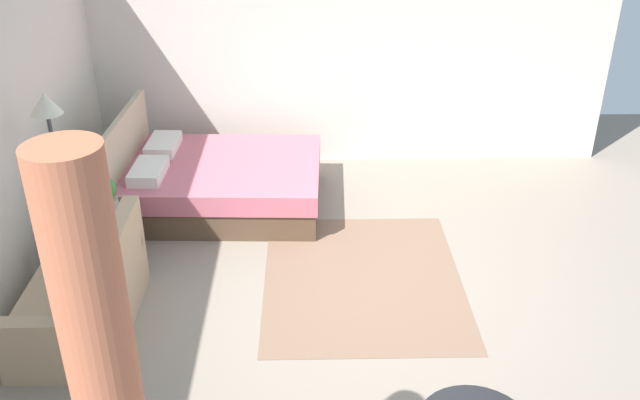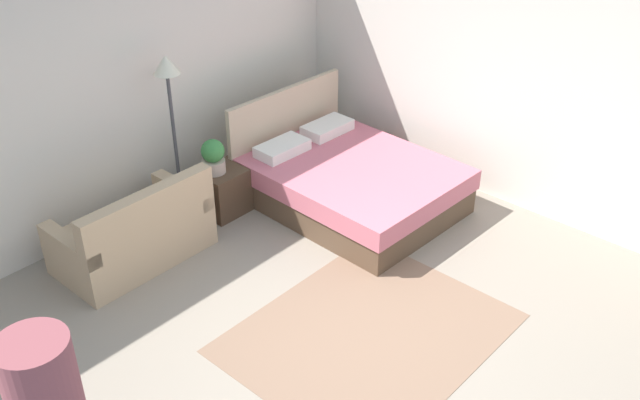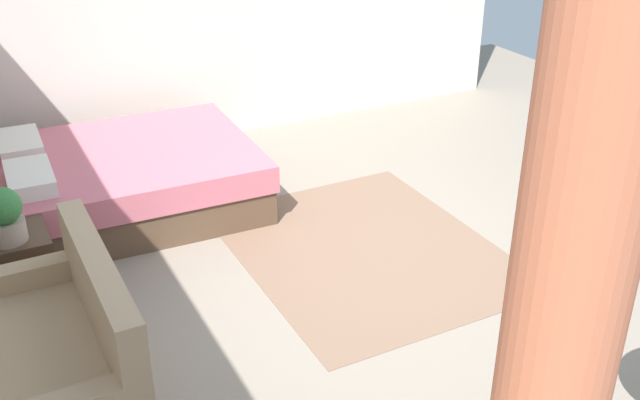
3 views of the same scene
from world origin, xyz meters
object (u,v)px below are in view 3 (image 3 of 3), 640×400
(nightstand, at_px, (19,265))
(couch, at_px, (56,361))
(bed, at_px, (116,179))
(potted_plant, at_px, (4,215))

(nightstand, bearing_deg, couch, -178.18)
(bed, xyz_separation_m, nightstand, (-0.98, 0.88, -0.03))
(bed, distance_m, couch, 2.32)
(bed, bearing_deg, potted_plant, 139.89)
(bed, bearing_deg, nightstand, 138.17)
(couch, height_order, nightstand, couch)
(potted_plant, bearing_deg, nightstand, -17.95)
(couch, relative_size, nightstand, 2.70)
(bed, relative_size, potted_plant, 5.91)
(couch, bearing_deg, potted_plant, 3.71)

